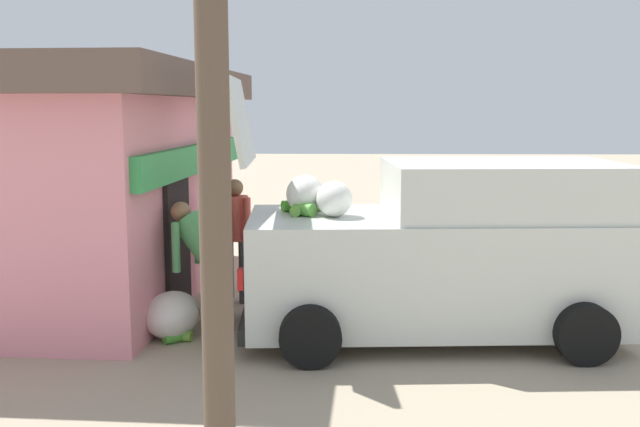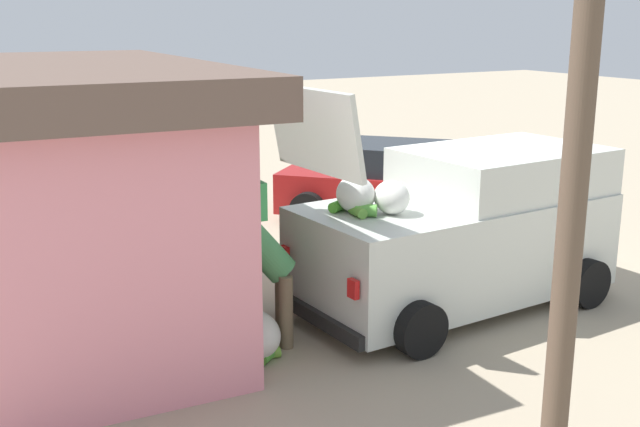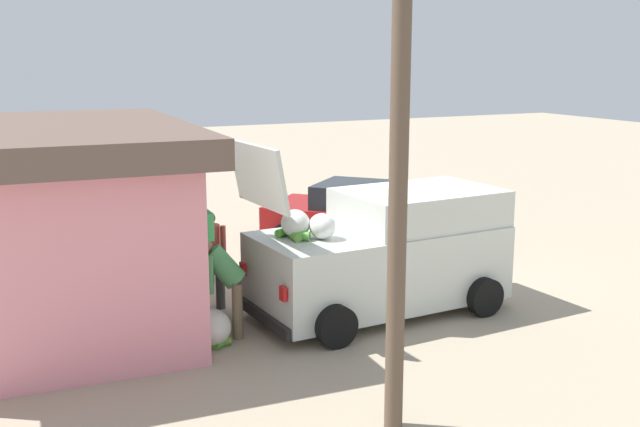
% 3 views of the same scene
% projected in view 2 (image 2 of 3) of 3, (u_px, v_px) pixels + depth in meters
% --- Properties ---
extents(ground_plane, '(60.00, 60.00, 0.00)m').
position_uv_depth(ground_plane, '(463.00, 268.00, 11.14)').
color(ground_plane, tan).
extents(storefront_bar, '(5.86, 4.27, 3.01)m').
position_uv_depth(storefront_bar, '(33.00, 198.00, 8.59)').
color(storefront_bar, pink).
rests_on(storefront_bar, ground_plane).
extents(delivery_van, '(2.33, 4.23, 2.80)m').
position_uv_depth(delivery_van, '(463.00, 229.00, 9.59)').
color(delivery_van, silver).
rests_on(delivery_van, ground_plane).
extents(parked_sedan, '(4.19, 4.08, 1.36)m').
position_uv_depth(parked_sedan, '(400.00, 185.00, 13.55)').
color(parked_sedan, maroon).
rests_on(parked_sedan, ground_plane).
extents(vendor_standing, '(0.48, 0.48, 1.58)m').
position_uv_depth(vendor_standing, '(236.00, 233.00, 9.54)').
color(vendor_standing, '#4C4C51').
rests_on(vendor_standing, ground_plane).
extents(customer_bending, '(0.63, 0.70, 1.45)m').
position_uv_depth(customer_bending, '(268.00, 268.00, 8.40)').
color(customer_bending, '#726047').
rests_on(customer_bending, ground_plane).
extents(unloaded_banana_pile, '(0.81, 0.82, 0.50)m').
position_uv_depth(unloaded_banana_pile, '(251.00, 336.00, 8.19)').
color(unloaded_banana_pile, silver).
rests_on(unloaded_banana_pile, ground_plane).
extents(paint_bucket, '(0.28, 0.28, 0.38)m').
position_uv_depth(paint_bucket, '(191.00, 238.00, 11.96)').
color(paint_bucket, '#BF3F33').
rests_on(paint_bucket, ground_plane).
extents(utility_pole, '(0.20, 0.20, 4.87)m').
position_uv_depth(utility_pole, '(575.00, 174.00, 5.46)').
color(utility_pole, brown).
rests_on(utility_pole, ground_plane).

